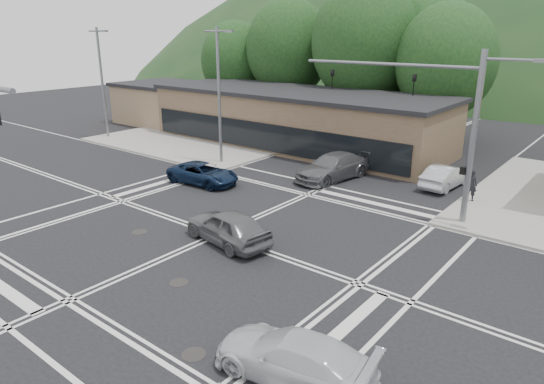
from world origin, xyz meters
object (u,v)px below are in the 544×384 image
Objects in this scene: car_silver_east at (294,357)px; pedestrian at (471,185)px; car_blue_west at (203,173)px; car_queue_b at (396,158)px; car_northbound at (333,167)px; car_grey_center at (228,226)px; car_queue_a at (445,176)px.

car_silver_east is 16.96m from pedestrian.
car_blue_west is 1.08× the size of car_queue_b.
car_blue_west is 17.80m from car_silver_east.
car_queue_b is 2.45× the size of pedestrian.
car_northbound reaches higher than car_silver_east.
car_grey_center is 1.05× the size of car_queue_b.
car_blue_west is 8.84m from car_grey_center.
pedestrian is (6.10, -4.00, 0.29)m from car_queue_b.
car_queue_a is at bearing 33.56° from car_northbound.
car_queue_b is 5.19m from car_northbound.
car_silver_east is 1.09× the size of car_queue_a.
car_grey_center reaches higher than car_blue_west.
pedestrian reaches higher than car_grey_center.
car_blue_west is 1.02× the size of car_grey_center.
car_blue_west is at bearing -134.74° from car_silver_east.
pedestrian is (2.00, -1.87, 0.33)m from car_queue_a.
car_queue_a is at bearing -45.36° from pedestrian.
car_queue_b is at bearing -35.55° from pedestrian.
car_northbound is at bearing 3.55° from pedestrian.
car_silver_east is 2.61× the size of pedestrian.
car_northbound reaches higher than car_blue_west.
car_queue_a is 2.40× the size of pedestrian.
car_queue_a is (-2.78, 18.80, 0.03)m from car_silver_east.
car_silver_east is 1.06× the size of car_queue_b.
car_blue_west is at bearing 22.99° from pedestrian.
car_grey_center is at bearing 58.58° from pedestrian.
car_queue_b is 0.77× the size of car_northbound.
car_grey_center reaches higher than car_queue_b.
car_queue_b is at bearing -23.40° from car_queue_a.
pedestrian is (6.53, 11.73, 0.25)m from car_grey_center.
pedestrian reaches higher than car_queue_b.
car_northbound is (-8.80, 16.11, 0.14)m from car_silver_east.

